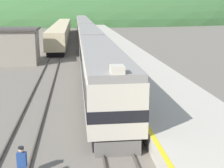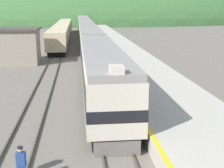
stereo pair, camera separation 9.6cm
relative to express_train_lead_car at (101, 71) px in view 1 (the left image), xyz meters
name	(u,v)px [view 1 (the left image)]	position (x,y,z in m)	size (l,w,h in m)	color
track_main	(85,40)	(0.00, 42.61, -2.11)	(1.52, 180.00, 0.16)	#4C443D
track_siding	(62,40)	(-4.79, 42.61, -2.11)	(1.52, 180.00, 0.16)	#4C443D
platform	(120,51)	(4.55, 22.61, -1.71)	(5.97, 140.00, 0.96)	#BCB5A5
distant_hills	(80,22)	(0.00, 120.09, -2.19)	(178.98, 80.54, 38.80)	#3D6B38
station_shed	(1,46)	(-10.96, 16.29, 0.03)	(9.26, 4.63, 4.39)	gray
express_train_lead_car	(101,71)	(0.00, 0.00, 0.00)	(2.91, 19.63, 4.35)	black
carriage_second	(89,41)	(0.00, 21.28, -0.01)	(2.90, 20.71, 3.99)	black
carriage_third	(85,30)	(0.00, 42.86, -0.01)	(2.90, 20.71, 3.99)	black
carriage_fourth	(82,24)	(0.00, 64.45, -0.01)	(2.90, 20.71, 3.99)	black
carriage_fifth	(81,20)	(0.00, 86.04, -0.01)	(2.90, 20.71, 3.99)	black
siding_train	(62,31)	(-4.79, 43.77, -0.41)	(2.90, 47.90, 3.43)	black
track_worker	(22,164)	(-4.09, -11.46, -1.26)	(0.38, 0.26, 1.64)	#2D2D33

